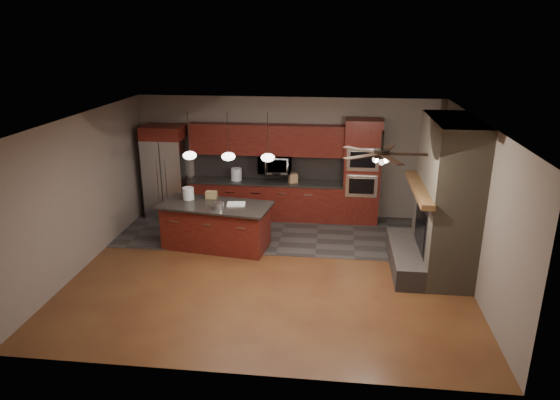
# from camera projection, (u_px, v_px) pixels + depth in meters

# --- Properties ---
(ground) EXTENTS (7.00, 7.00, 0.00)m
(ground) POSITION_uv_depth(u_px,v_px,m) (271.00, 269.00, 9.27)
(ground) COLOR brown
(ground) RESTS_ON ground
(ceiling) EXTENTS (7.00, 6.00, 0.02)m
(ceiling) POSITION_uv_depth(u_px,v_px,m) (271.00, 119.00, 8.36)
(ceiling) COLOR white
(ceiling) RESTS_ON back_wall
(back_wall) EXTENTS (7.00, 0.02, 2.80)m
(back_wall) POSITION_uv_depth(u_px,v_px,m) (288.00, 157.00, 11.64)
(back_wall) COLOR #6F6259
(back_wall) RESTS_ON ground
(right_wall) EXTENTS (0.02, 6.00, 2.80)m
(right_wall) POSITION_uv_depth(u_px,v_px,m) (476.00, 206.00, 8.43)
(right_wall) COLOR #6F6259
(right_wall) RESTS_ON ground
(left_wall) EXTENTS (0.02, 6.00, 2.80)m
(left_wall) POSITION_uv_depth(u_px,v_px,m) (83.00, 191.00, 9.19)
(left_wall) COLOR #6F6259
(left_wall) RESTS_ON ground
(slate_tile_patch) EXTENTS (7.00, 2.40, 0.01)m
(slate_tile_patch) POSITION_uv_depth(u_px,v_px,m) (282.00, 232.00, 10.96)
(slate_tile_patch) COLOR #373432
(slate_tile_patch) RESTS_ON ground
(fireplace_column) EXTENTS (1.30, 2.10, 2.80)m
(fireplace_column) POSITION_uv_depth(u_px,v_px,m) (443.00, 203.00, 8.89)
(fireplace_column) COLOR #695E4B
(fireplace_column) RESTS_ON ground
(back_cabinetry) EXTENTS (3.59, 0.64, 2.20)m
(back_cabinetry) POSITION_uv_depth(u_px,v_px,m) (266.00, 181.00, 11.61)
(back_cabinetry) COLOR #5F2111
(back_cabinetry) RESTS_ON ground
(oven_tower) EXTENTS (0.80, 0.63, 2.38)m
(oven_tower) POSITION_uv_depth(u_px,v_px,m) (361.00, 172.00, 11.23)
(oven_tower) COLOR #5F2111
(oven_tower) RESTS_ON ground
(microwave) EXTENTS (0.73, 0.41, 0.50)m
(microwave) POSITION_uv_depth(u_px,v_px,m) (275.00, 164.00, 11.46)
(microwave) COLOR silver
(microwave) RESTS_ON back_cabinetry
(refrigerator) EXTENTS (0.93, 0.75, 2.16)m
(refrigerator) POSITION_uv_depth(u_px,v_px,m) (166.00, 171.00, 11.69)
(refrigerator) COLOR silver
(refrigerator) RESTS_ON ground
(kitchen_island) EXTENTS (2.33, 1.31, 0.92)m
(kitchen_island) POSITION_uv_depth(u_px,v_px,m) (216.00, 226.00, 10.10)
(kitchen_island) COLOR #5F2111
(kitchen_island) RESTS_ON ground
(white_bucket) EXTENTS (0.31, 0.31, 0.25)m
(white_bucket) POSITION_uv_depth(u_px,v_px,m) (188.00, 193.00, 10.22)
(white_bucket) COLOR silver
(white_bucket) RESTS_ON kitchen_island
(paint_can) EXTENTS (0.20, 0.20, 0.14)m
(paint_can) POSITION_uv_depth(u_px,v_px,m) (219.00, 206.00, 9.67)
(paint_can) COLOR #B8B9BE
(paint_can) RESTS_ON kitchen_island
(paint_tray) EXTENTS (0.38, 0.29, 0.04)m
(paint_tray) POSITION_uv_depth(u_px,v_px,m) (236.00, 204.00, 9.91)
(paint_tray) COLOR white
(paint_tray) RESTS_ON kitchen_island
(cardboard_box) EXTENTS (0.22, 0.16, 0.14)m
(cardboard_box) POSITION_uv_depth(u_px,v_px,m) (211.00, 195.00, 10.31)
(cardboard_box) COLOR olive
(cardboard_box) RESTS_ON kitchen_island
(counter_bucket) EXTENTS (0.32, 0.32, 0.28)m
(counter_bucket) POSITION_uv_depth(u_px,v_px,m) (236.00, 174.00, 11.60)
(counter_bucket) COLOR white
(counter_bucket) RESTS_ON back_cabinetry
(counter_box) EXTENTS (0.23, 0.21, 0.21)m
(counter_box) POSITION_uv_depth(u_px,v_px,m) (293.00, 178.00, 11.42)
(counter_box) COLOR tan
(counter_box) RESTS_ON back_cabinetry
(pendant_left) EXTENTS (0.26, 0.26, 0.92)m
(pendant_left) POSITION_uv_depth(u_px,v_px,m) (190.00, 155.00, 9.47)
(pendant_left) COLOR black
(pendant_left) RESTS_ON ceiling
(pendant_center) EXTENTS (0.26, 0.26, 0.92)m
(pendant_center) POSITION_uv_depth(u_px,v_px,m) (228.00, 156.00, 9.39)
(pendant_center) COLOR black
(pendant_center) RESTS_ON ceiling
(pendant_right) EXTENTS (0.26, 0.26, 0.92)m
(pendant_right) POSITION_uv_depth(u_px,v_px,m) (268.00, 157.00, 9.31)
(pendant_right) COLOR black
(pendant_right) RESTS_ON ceiling
(ceiling_fan) EXTENTS (1.27, 1.33, 0.41)m
(ceiling_fan) POSITION_uv_depth(u_px,v_px,m) (382.00, 153.00, 7.53)
(ceiling_fan) COLOR black
(ceiling_fan) RESTS_ON ceiling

